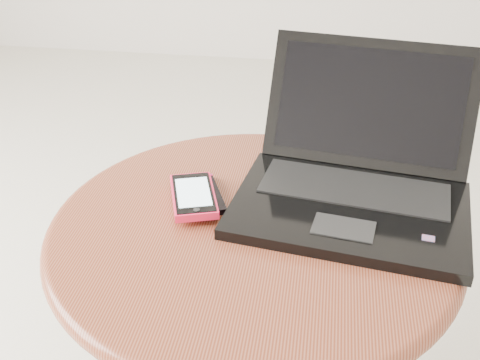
# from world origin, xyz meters

# --- Properties ---
(table) EXTENTS (0.62, 0.62, 0.49)m
(table) POSITION_xyz_m (0.07, -0.12, 0.39)
(table) COLOR #54331C
(table) RESTS_ON ground
(laptop) EXTENTS (0.39, 0.39, 0.21)m
(laptop) POSITION_xyz_m (0.22, -0.03, 0.53)
(laptop) COLOR black
(laptop) RESTS_ON table
(phone_black) EXTENTS (0.10, 0.13, 0.01)m
(phone_black) POSITION_xyz_m (-0.02, -0.06, 0.50)
(phone_black) COLOR black
(phone_black) RESTS_ON table
(phone_pink) EXTENTS (0.10, 0.14, 0.01)m
(phone_pink) POSITION_xyz_m (-0.02, -0.09, 0.51)
(phone_pink) COLOR #F81F46
(phone_pink) RESTS_ON phone_black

